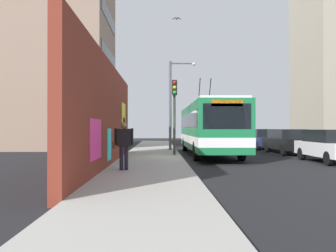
% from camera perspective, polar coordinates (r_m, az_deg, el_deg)
% --- Properties ---
extents(ground_plane, '(80.00, 80.00, 0.00)m').
position_cam_1_polar(ground_plane, '(18.48, 2.33, -5.46)').
color(ground_plane, black).
extents(sidewalk_slab, '(48.00, 3.20, 0.15)m').
position_cam_1_polar(sidewalk_slab, '(18.44, -2.66, -5.24)').
color(sidewalk_slab, '#9E9B93').
rests_on(sidewalk_slab, ground_plane).
extents(graffiti_wall, '(15.25, 0.32, 4.38)m').
position_cam_1_polar(graffiti_wall, '(15.17, -9.56, 1.69)').
color(graffiti_wall, maroon).
rests_on(graffiti_wall, ground_plane).
extents(building_far_left, '(8.94, 7.67, 14.87)m').
position_cam_1_polar(building_far_left, '(30.99, -16.61, 10.43)').
color(building_far_left, gray).
rests_on(building_far_left, ground_plane).
extents(city_bus, '(12.31, 2.58, 4.90)m').
position_cam_1_polar(city_bus, '(21.99, 6.44, -0.10)').
color(city_bus, '#19723F').
rests_on(city_bus, ground_plane).
extents(parked_car_white, '(4.47, 1.81, 1.58)m').
position_cam_1_polar(parked_car_white, '(18.78, 24.51, -2.80)').
color(parked_car_white, white).
rests_on(parked_car_white, ground_plane).
extents(parked_car_black, '(4.92, 1.78, 1.58)m').
position_cam_1_polar(parked_car_black, '(24.12, 18.49, -2.26)').
color(parked_car_black, black).
rests_on(parked_car_black, ground_plane).
extents(parked_car_navy, '(4.94, 1.86, 1.58)m').
position_cam_1_polar(parked_car_navy, '(29.19, 14.92, -1.93)').
color(parked_car_navy, navy).
rests_on(parked_car_navy, ground_plane).
extents(pedestrian_near_wall, '(0.23, 0.76, 1.71)m').
position_cam_1_polar(pedestrian_near_wall, '(12.86, -7.12, -2.54)').
color(pedestrian_near_wall, '#1E1E2D').
rests_on(pedestrian_near_wall, sidewalk_slab).
extents(traffic_light, '(0.49, 0.28, 4.21)m').
position_cam_1_polar(traffic_light, '(19.97, 1.04, 3.48)').
color(traffic_light, '#2D382D').
rests_on(traffic_light, sidewalk_slab).
extents(street_lamp, '(0.44, 1.86, 6.10)m').
position_cam_1_polar(street_lamp, '(24.49, 0.88, 4.44)').
color(street_lamp, '#4C4C51').
rests_on(street_lamp, sidewalk_slab).
extents(flying_pigeons, '(0.32, 0.54, 0.16)m').
position_cam_1_polar(flying_pigeons, '(22.21, 1.39, 16.84)').
color(flying_pigeons, gray).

